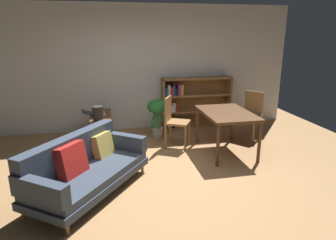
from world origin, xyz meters
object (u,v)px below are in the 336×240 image
Objects in this scene: media_console at (102,130)px; dining_table at (227,116)px; dining_chair_near at (174,119)px; dining_chair_far at (251,112)px; bookshelf at (191,102)px; desk_speaker at (98,114)px; fabric_couch at (84,166)px; open_laptop at (95,113)px; potted_floor_plant at (157,113)px.

media_console is 2.40m from dining_table.
media_console is at bearing 163.03° from dining_chair_near.
dining_chair_far is at bearing -3.83° from media_console.
media_console is 0.81× the size of bookshelf.
desk_speaker reaches higher than media_console.
fabric_couch reaches higher than media_console.
open_laptop is at bearing 156.80° from dining_chair_near.
potted_floor_plant is at bearing 113.17° from dining_chair_near.
open_laptop is 0.50× the size of dining_chair_near.
bookshelf is at bearing 60.18° from dining_chair_near.
media_console is 1.05× the size of dining_table.
dining_table is 1.28× the size of dining_chair_far.
fabric_couch is 1.21× the size of bookshelf.
potted_floor_plant is (1.12, 0.12, 0.26)m from media_console.
dining_table is at bearing -14.79° from desk_speaker.
bookshelf is at bearing 14.33° from open_laptop.
desk_speaker is at bearing 83.62° from fabric_couch.
desk_speaker is (0.17, 1.53, 0.32)m from fabric_couch.
open_laptop is 0.30× the size of bookshelf.
open_laptop is at bearing 175.56° from potted_floor_plant.
desk_speaker reaches higher than open_laptop.
bookshelf is (2.05, 1.03, -0.11)m from desk_speaker.
bookshelf reaches higher than desk_speaker.
media_console is 1.58× the size of potted_floor_plant.
dining_chair_far is at bearing 26.55° from fabric_couch.
potted_floor_plant reaches higher than dining_table.
dining_table is (2.41, 0.94, 0.31)m from fabric_couch.
dining_chair_far is (0.81, 0.66, -0.13)m from dining_table.
dining_table reaches higher than open_laptop.
open_laptop is 0.51m from desk_speaker.
dining_chair_near is 1.01× the size of dining_chair_far.
media_console is 1.43m from dining_chair_near.
bookshelf reaches higher than open_laptop.
fabric_couch is at bearing -138.02° from dining_chair_near.
potted_floor_plant reaches higher than media_console.
fabric_couch is 2.60m from dining_table.
media_console is at bearing 176.17° from dining_chair_far.
desk_speaker is at bearing -80.45° from open_laptop.
desk_speaker reaches higher than dining_table.
bookshelf reaches higher than potted_floor_plant.
open_laptop is at bearing 117.78° from media_console.
bookshelf is (2.13, 0.54, -0.00)m from open_laptop.
potted_floor_plant reaches higher than open_laptop.
dining_table is 1.63m from bookshelf.
dining_chair_near is 1.67m from dining_chair_far.
fabric_couch is 2.01× the size of dining_chair_far.
fabric_couch is 1.57× the size of dining_table.
desk_speaker is 0.33× the size of potted_floor_plant.
dining_chair_near is 0.61× the size of bookshelf.
bookshelf reaches higher than dining_chair_far.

